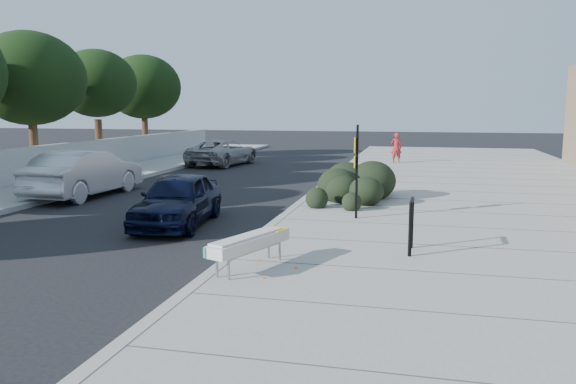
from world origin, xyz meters
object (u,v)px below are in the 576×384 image
Objects in this scene: pedestrian at (396,148)px; suv_silver at (223,152)px; bench at (250,243)px; sedan_navy at (178,199)px; wagon_silver at (85,173)px; bike_rack at (411,220)px; sign_post at (356,165)px.

suv_silver is at bearing 0.98° from pedestrian.
sedan_navy is (-3.10, 3.84, 0.05)m from bench.
sedan_navy is at bearing 145.67° from wagon_silver.
pedestrian reaches higher than bench.
sedan_navy is 15.22m from suv_silver.
bike_rack is 3.59m from sign_post.
wagon_silver reaches higher than bench.
sign_post is at bearing 8.95° from sedan_navy.
suv_silver is at bearing 122.49° from bike_rack.
pedestrian reaches higher than bike_rack.
suv_silver is at bearing -93.33° from wagon_silver.
sedan_navy reaches higher than bench.
bench is 0.80× the size of sign_post.
bench is at bearing 74.35° from pedestrian.
sign_post is 1.56× the size of pedestrian.
wagon_silver is at bearing 92.95° from suv_silver.
sign_post is 15.95m from suv_silver.
wagon_silver is at bearing 154.34° from bike_rack.
sign_post reaches higher than sedan_navy.
wagon_silver reaches higher than bike_rack.
sedan_navy is at bearing 162.78° from bike_rack.
wagon_silver is at bearing 158.39° from bench.
sign_post is at bearing 116.13° from bike_rack.
sign_post is 0.50× the size of wagon_silver.
bike_rack is at bearing -24.98° from sedan_navy.
wagon_silver is 16.21m from pedestrian.
suv_silver is (0.95, 11.05, -0.12)m from wagon_silver.
pedestrian is at bearing -160.28° from suv_silver.
wagon_silver is at bearing 138.10° from sedan_navy.
bench is 19.85m from suv_silver.
sedan_navy is 2.53× the size of pedestrian.
bike_rack is at bearing 54.45° from bench.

